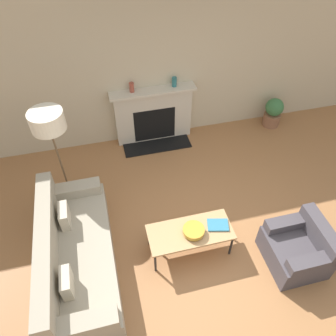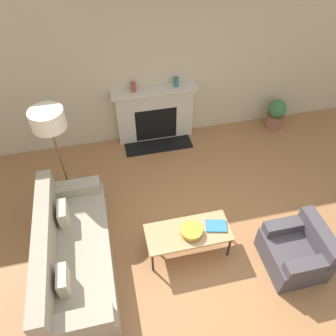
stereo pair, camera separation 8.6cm
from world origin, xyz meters
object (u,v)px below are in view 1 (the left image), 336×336
Objects in this scene: armchair_near at (298,249)px; bowl at (194,231)px; coffee_table at (190,233)px; potted_plant at (273,112)px; couch at (75,256)px; mantel_vase_center_left at (174,82)px; mantel_vase_left at (132,87)px; book at (218,225)px; floor_lamp at (49,126)px; fireplace at (154,116)px.

armchair_near is 2.67× the size of bowl.
coffee_table is (-1.39, 0.52, 0.14)m from armchair_near.
armchair_near is 3.13m from potted_plant.
mantel_vase_center_left reaches higher than couch.
couch is 3.02m from armchair_near.
mantel_vase_left reaches higher than armchair_near.
bowl is 3.47m from potted_plant.
mantel_vase_center_left is 2.23m from potted_plant.
armchair_near reaches higher than potted_plant.
bowl is at bearing -94.31° from couch.
bowl is at bearing -41.40° from coffee_table.
couch is at bearing -128.75° from mantel_vase_center_left.
coffee_table is 3.47m from potted_plant.
coffee_table is 0.40m from book.
mantel_vase_left is at bearing 180.00° from mantel_vase_center_left.
armchair_near is at bearing -101.58° from couch.
armchair_near is at bearing -73.22° from mantel_vase_center_left.
mantel_vase_center_left reaches higher than armchair_near.
book is at bearing -92.59° from couch.
floor_lamp is (-1.67, 1.56, 0.91)m from bowl.
floor_lamp is at bearing 156.89° from book.
book is 2.70m from mantel_vase_center_left.
mantel_vase_left reaches higher than potted_plant.
armchair_near is 3.83m from floor_lamp.
mantel_vase_left reaches higher than coffee_table.
armchair_near is 1.14m from book.
fireplace is 0.95× the size of floor_lamp.
fireplace is at bearing 88.83° from coffee_table.
couch is at bearing -168.88° from book.
book is at bearing 0.03° from coffee_table.
fireplace is 5.22× the size of bowl.
bowl is 0.18× the size of floor_lamp.
floor_lamp is (-3.03, 2.04, 1.13)m from armchair_near.
fireplace is 1.34× the size of coffee_table.
floor_lamp is at bearing -123.96° from armchair_near.
mantel_vase_left is (-0.35, 2.64, 0.69)m from bowl.
coffee_table is at bearing -93.25° from couch.
floor_lamp is 2.69× the size of potted_plant.
potted_plant is (2.80, -0.19, -0.87)m from mantel_vase_left.
fireplace reaches higher than couch.
book is at bearing -36.82° from floor_lamp.
mantel_vase_center_left is at bearing 102.50° from book.
floor_lamp is at bearing 137.05° from coffee_table.
couch is 2.94m from mantel_vase_left.
couch is at bearing -150.19° from potted_plant.
mantel_vase_center_left is (2.09, 1.08, -0.22)m from floor_lamp.
bowl is (-1.36, 0.49, 0.22)m from armchair_near.
armchair_near is at bearing -13.76° from book.
couch is 1.57m from coffee_table.
floor_lamp is (-2.04, 1.53, 0.95)m from book.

